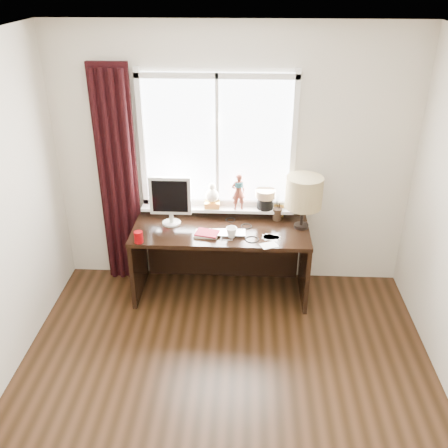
# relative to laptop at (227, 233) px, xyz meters

# --- Properties ---
(floor) EXTENTS (3.50, 4.00, 0.00)m
(floor) POSITION_rel_laptop_xyz_m (0.03, -1.52, -0.76)
(floor) COLOR #3A2213
(floor) RESTS_ON ground
(ceiling) EXTENTS (3.50, 4.00, 0.00)m
(ceiling) POSITION_rel_laptop_xyz_m (0.03, -1.52, 1.84)
(ceiling) COLOR white
(ceiling) RESTS_ON wall_back
(wall_back) EXTENTS (3.50, 0.00, 2.60)m
(wall_back) POSITION_rel_laptop_xyz_m (0.03, 0.48, 0.54)
(wall_back) COLOR beige
(wall_back) RESTS_ON ground
(laptop) EXTENTS (0.35, 0.23, 0.03)m
(laptop) POSITION_rel_laptop_xyz_m (0.00, 0.00, 0.00)
(laptop) COLOR silver
(laptop) RESTS_ON desk
(mug) EXTENTS (0.14, 0.14, 0.10)m
(mug) POSITION_rel_laptop_xyz_m (0.04, -0.05, 0.04)
(mug) COLOR white
(mug) RESTS_ON desk
(red_cup) EXTENTS (0.08, 0.08, 0.11)m
(red_cup) POSITION_rel_laptop_xyz_m (-0.80, -0.19, 0.04)
(red_cup) COLOR #770104
(red_cup) RESTS_ON desk
(window) EXTENTS (1.52, 0.20, 1.40)m
(window) POSITION_rel_laptop_xyz_m (-0.11, 0.43, 0.54)
(window) COLOR white
(window) RESTS_ON ground
(curtain) EXTENTS (0.38, 0.09, 2.25)m
(curtain) POSITION_rel_laptop_xyz_m (-1.10, 0.39, 0.35)
(curtain) COLOR black
(curtain) RESTS_ON floor
(desk) EXTENTS (1.70, 0.70, 0.75)m
(desk) POSITION_rel_laptop_xyz_m (-0.07, 0.21, -0.26)
(desk) COLOR black
(desk) RESTS_ON floor
(monitor) EXTENTS (0.40, 0.18, 0.49)m
(monitor) POSITION_rel_laptop_xyz_m (-0.56, 0.20, 0.26)
(monitor) COLOR beige
(monitor) RESTS_ON desk
(notebook_stack) EXTENTS (0.24, 0.19, 0.03)m
(notebook_stack) POSITION_rel_laptop_xyz_m (-0.19, -0.02, 0.00)
(notebook_stack) COLOR beige
(notebook_stack) RESTS_ON desk
(brush_holder) EXTENTS (0.09, 0.09, 0.25)m
(brush_holder) POSITION_rel_laptop_xyz_m (0.48, 0.33, 0.05)
(brush_holder) COLOR black
(brush_holder) RESTS_ON desk
(icon_frame) EXTENTS (0.10, 0.03, 0.13)m
(icon_frame) POSITION_rel_laptop_xyz_m (0.50, 0.40, 0.05)
(icon_frame) COLOR gold
(icon_frame) RESTS_ON desk
(table_lamp) EXTENTS (0.35, 0.35, 0.52)m
(table_lamp) POSITION_rel_laptop_xyz_m (0.71, 0.18, 0.35)
(table_lamp) COLOR black
(table_lamp) RESTS_ON desk
(loose_papers) EXTENTS (0.20, 0.30, 0.00)m
(loose_papers) POSITION_rel_laptop_xyz_m (0.40, -0.09, -0.01)
(loose_papers) COLOR white
(loose_papers) RESTS_ON desk
(desk_cables) EXTENTS (0.36, 0.53, 0.01)m
(desk_cables) POSITION_rel_laptop_xyz_m (0.16, 0.09, -0.01)
(desk_cables) COLOR black
(desk_cables) RESTS_ON desk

